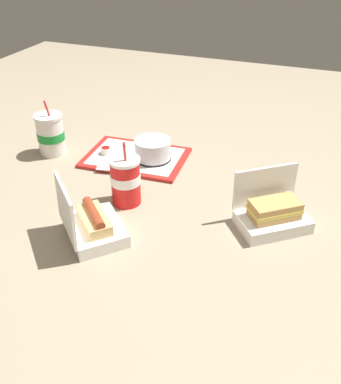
# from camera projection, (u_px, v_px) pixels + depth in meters

# --- Properties ---
(ground_plane) EXTENTS (3.20, 3.20, 0.00)m
(ground_plane) POSITION_uv_depth(u_px,v_px,m) (173.00, 197.00, 1.40)
(ground_plane) COLOR gray
(food_tray) EXTENTS (0.39, 0.28, 0.01)m
(food_tray) POSITION_uv_depth(u_px,v_px,m) (136.00, 158.00, 1.61)
(food_tray) COLOR red
(food_tray) RESTS_ON ground_plane
(cake_container) EXTENTS (0.14, 0.14, 0.08)m
(cake_container) POSITION_uv_depth(u_px,v_px,m) (153.00, 150.00, 1.57)
(cake_container) COLOR black
(cake_container) RESTS_ON food_tray
(ketchup_cup) EXTENTS (0.04, 0.04, 0.02)m
(ketchup_cup) POSITION_uv_depth(u_px,v_px,m) (106.00, 150.00, 1.62)
(ketchup_cup) COLOR white
(ketchup_cup) RESTS_ON food_tray
(napkin_stack) EXTENTS (0.12, 0.12, 0.00)m
(napkin_stack) POSITION_uv_depth(u_px,v_px,m) (113.00, 164.00, 1.55)
(napkin_stack) COLOR white
(napkin_stack) RESTS_ON food_tray
(plastic_fork) EXTENTS (0.11, 0.05, 0.00)m
(plastic_fork) POSITION_uv_depth(u_px,v_px,m) (131.00, 145.00, 1.68)
(plastic_fork) COLOR white
(plastic_fork) RESTS_ON food_tray
(clamshell_hotdog_right) EXTENTS (0.24, 0.24, 0.18)m
(clamshell_hotdog_right) POSITION_uv_depth(u_px,v_px,m) (92.00, 225.00, 1.20)
(clamshell_hotdog_right) COLOR white
(clamshell_hotdog_right) RESTS_ON ground_plane
(clamshell_sandwich_center) EXTENTS (0.24, 0.23, 0.17)m
(clamshell_sandwich_center) POSITION_uv_depth(u_px,v_px,m) (272.00, 214.00, 1.24)
(clamshell_sandwich_center) COLOR white
(clamshell_sandwich_center) RESTS_ON ground_plane
(soda_cup_right) EXTENTS (0.10, 0.10, 0.22)m
(soda_cup_right) POSITION_uv_depth(u_px,v_px,m) (126.00, 180.00, 1.33)
(soda_cup_right) COLOR red
(soda_cup_right) RESTS_ON ground_plane
(soda_cup_front) EXTENTS (0.11, 0.11, 0.22)m
(soda_cup_front) POSITION_uv_depth(u_px,v_px,m) (51.00, 134.00, 1.62)
(soda_cup_front) COLOR white
(soda_cup_front) RESTS_ON ground_plane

